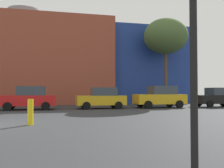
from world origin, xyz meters
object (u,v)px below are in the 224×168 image
Objects in this scene: parked_car_4 at (160,97)px; parked_car_5 at (217,97)px; parked_car_2 at (29,98)px; parked_car_3 at (101,98)px; bollard_yellow_1 at (30,112)px; bare_tree_1 at (166,37)px.

parked_car_4 is 5.68m from parked_car_5.
parked_car_4 is at bearing 180.00° from parked_car_2.
parked_car_3 reaches higher than bollard_yellow_1.
bare_tree_1 is (-3.01, 4.53, 6.46)m from parked_car_5.
bare_tree_1 reaches higher than parked_car_4.
bollard_yellow_1 is at bearing 95.34° from parked_car_2.
parked_car_2 reaches higher than bollard_yellow_1.
parked_car_2 is 15.71m from bare_tree_1.
parked_car_2 is 0.45× the size of bare_tree_1.
parked_car_4 reaches higher than parked_car_5.
bare_tree_1 reaches higher than bollard_yellow_1.
bare_tree_1 reaches higher than parked_car_5.
parked_car_3 is 0.92× the size of parked_car_4.
parked_car_5 is 18.35m from bollard_yellow_1.
parked_car_3 is (5.72, -0.00, -0.04)m from parked_car_2.
bollard_yellow_1 is (-15.72, -9.46, -0.33)m from parked_car_5.
bare_tree_1 is (13.59, 4.53, 6.43)m from parked_car_2.
parked_car_3 is 0.99× the size of parked_car_5.
parked_car_2 reaches higher than parked_car_3.
parked_car_2 is 5.72m from parked_car_3.
parked_car_4 is 1.07× the size of parked_car_5.
parked_car_2 is 16.60m from parked_car_5.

